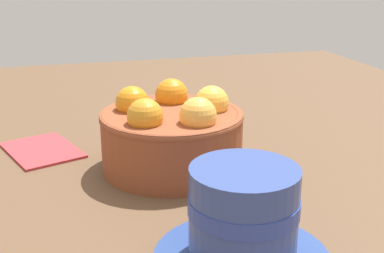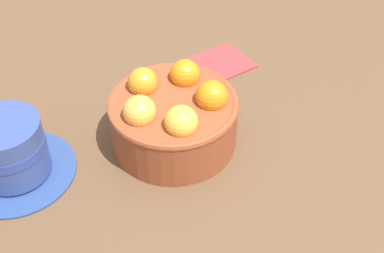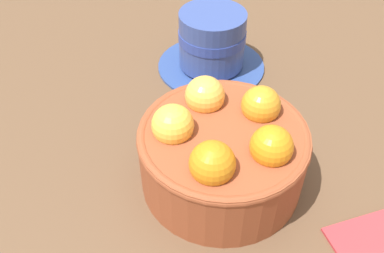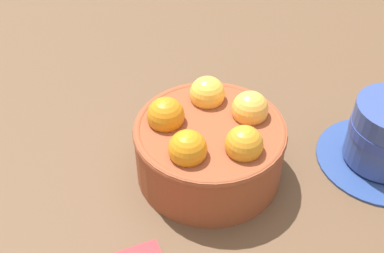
# 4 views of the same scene
# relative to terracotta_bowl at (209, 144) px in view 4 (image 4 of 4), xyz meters

# --- Properties ---
(ground_plane) EXTENTS (1.28, 1.11, 0.04)m
(ground_plane) POSITION_rel_terracotta_bowl_xyz_m (-0.00, 0.00, -0.06)
(ground_plane) COLOR brown
(terracotta_bowl) EXTENTS (0.16, 0.16, 0.09)m
(terracotta_bowl) POSITION_rel_terracotta_bowl_xyz_m (0.00, 0.00, 0.00)
(terracotta_bowl) COLOR brown
(terracotta_bowl) RESTS_ON ground_plane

